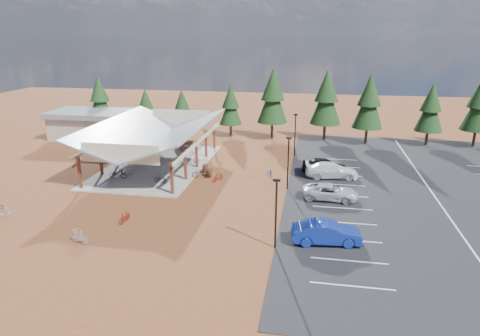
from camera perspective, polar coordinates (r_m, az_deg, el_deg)
ground at (r=40.25m, az=-1.02°, el=-3.34°), size 140.00×140.00×0.00m
asphalt_lot at (r=43.85m, az=24.31°, el=-3.16°), size 27.00×44.00×0.04m
concrete_pad at (r=49.29m, az=-10.92°, el=0.37°), size 10.60×18.60×0.10m
bike_pavilion at (r=48.33m, az=-11.18°, el=4.65°), size 11.65×19.40×4.97m
outbuilding at (r=64.37m, az=-19.32°, el=5.56°), size 11.00×7.00×3.90m
lamp_post_0 at (r=29.29m, az=4.83°, el=-5.41°), size 0.50×0.25×5.14m
lamp_post_1 at (r=40.58m, az=6.45°, el=1.16°), size 0.50×0.25×5.14m
lamp_post_2 at (r=52.19m, az=7.36°, el=4.84°), size 0.50×0.25×5.14m
trash_bin_0 at (r=44.60m, az=-4.12°, el=-0.65°), size 0.60×0.60×0.90m
trash_bin_1 at (r=45.98m, az=-4.63°, el=-0.10°), size 0.60×0.60×0.90m
pine_0 at (r=67.11m, az=-18.20°, el=8.84°), size 3.61×3.61×8.42m
pine_1 at (r=65.04m, az=-12.45°, el=8.05°), size 2.84×2.84×6.61m
pine_2 at (r=62.14m, az=-7.72°, el=7.95°), size 2.90×2.90×6.75m
pine_3 at (r=61.30m, az=-1.25°, el=8.39°), size 3.21×3.21×7.48m
pine_4 at (r=59.84m, az=4.39°, el=9.51°), size 4.21×4.21×9.81m
pine_5 at (r=59.86m, az=11.44°, el=9.19°), size 4.19×4.19×9.77m
pine_6 at (r=59.12m, az=16.83°, el=8.44°), size 4.02×4.02×9.36m
pine_7 at (r=61.21m, az=24.08°, el=7.33°), size 3.55×3.55×8.28m
pine_8 at (r=63.16m, az=29.35°, el=7.47°), size 4.00×4.00×9.32m
bike_0 at (r=45.65m, az=-16.00°, el=-0.74°), size 1.82×0.91×0.91m
bike_1 at (r=46.61m, az=-14.95°, el=-0.23°), size 1.68×0.66×0.99m
bike_2 at (r=51.38m, az=-11.09°, el=1.62°), size 1.63×0.67×0.84m
bike_3 at (r=56.80m, az=-10.84°, el=3.27°), size 1.76×0.64×1.03m
bike_4 at (r=43.22m, az=-10.55°, el=-1.44°), size 1.64×0.90×0.82m
bike_5 at (r=45.08m, az=-10.40°, el=-0.57°), size 1.52×0.59×0.89m
bike_6 at (r=49.04m, az=-6.55°, el=1.15°), size 1.95×1.20×0.97m
bike_7 at (r=54.42m, az=-7.16°, el=2.85°), size 1.88×0.93×1.09m
bike_9 at (r=39.78m, az=-29.08°, el=-5.26°), size 1.48×1.16×0.90m
bike_11 at (r=35.31m, az=-15.13°, el=-6.27°), size 0.60×1.60×0.94m
bike_13 at (r=32.94m, az=-20.67°, el=-8.52°), size 1.83×1.07×1.06m
bike_14 at (r=45.03m, az=4.13°, el=-0.48°), size 0.83×1.74×0.88m
bike_15 at (r=43.27m, az=-2.95°, el=-1.20°), size 1.14×1.52×0.91m
bike_16 at (r=44.28m, az=-5.20°, el=-0.74°), size 1.99×0.95×1.00m
car_1 at (r=31.28m, az=11.47°, el=-8.43°), size 5.13×2.33×1.63m
car_2 at (r=39.29m, az=11.93°, el=-3.14°), size 5.09×2.56×1.38m
car_3 at (r=45.14m, az=12.10°, el=-0.29°), size 5.52×2.62×1.56m
car_4 at (r=46.52m, az=11.15°, el=0.33°), size 4.72×1.94×1.60m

